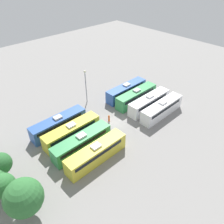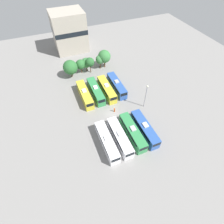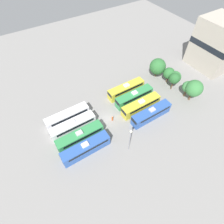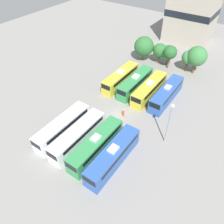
{
  "view_description": "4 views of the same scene",
  "coord_description": "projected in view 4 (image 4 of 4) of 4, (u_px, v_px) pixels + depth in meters",
  "views": [
    {
      "loc": [
        -25.83,
        24.93,
        28.56
      ],
      "look_at": [
        -0.42,
        0.84,
        3.26
      ],
      "focal_mm": 35.0,
      "sensor_mm": 36.0,
      "label": 1
    },
    {
      "loc": [
        -12.92,
        -31.42,
        38.7
      ],
      "look_at": [
        -0.57,
        -1.14,
        2.12
      ],
      "focal_mm": 28.0,
      "sensor_mm": 36.0,
      "label": 2
    },
    {
      "loc": [
        23.99,
        -14.15,
        37.61
      ],
      "look_at": [
        -0.42,
        1.19,
        1.65
      ],
      "focal_mm": 28.0,
      "sensor_mm": 36.0,
      "label": 3
    },
    {
      "loc": [
        16.69,
        -26.15,
        28.42
      ],
      "look_at": [
        -0.11,
        -1.91,
        2.26
      ],
      "focal_mm": 35.0,
      "sensor_mm": 36.0,
      "label": 4
    }
  ],
  "objects": [
    {
      "name": "tree_0",
      "position": [
        144.0,
        46.0,
        55.89
      ],
      "size": [
        5.02,
        5.02,
        6.44
      ],
      "color": "brown",
      "rests_on": "ground_plane"
    },
    {
      "name": "bus_6",
      "position": [
        149.0,
        89.0,
        45.79
      ],
      "size": [
        2.57,
        11.49,
        3.42
      ],
      "color": "gold",
      "rests_on": "ground_plane"
    },
    {
      "name": "bus_0",
      "position": [
        63.0,
        127.0,
        37.46
      ],
      "size": [
        2.57,
        11.49,
        3.42
      ],
      "color": "white",
      "rests_on": "ground_plane"
    },
    {
      "name": "ground_plane",
      "position": [
        118.0,
        116.0,
        42.05
      ],
      "size": [
        123.95,
        123.95,
        0.0
      ],
      "primitive_type": "plane",
      "color": "gray"
    },
    {
      "name": "bus_7",
      "position": [
        167.0,
        94.0,
        44.53
      ],
      "size": [
        2.57,
        11.49,
        3.42
      ],
      "color": "#2D56A8",
      "rests_on": "ground_plane"
    },
    {
      "name": "tree_2",
      "position": [
        168.0,
        53.0,
        54.66
      ],
      "size": [
        3.64,
        3.64,
        5.14
      ],
      "color": "brown",
      "rests_on": "ground_plane"
    },
    {
      "name": "tree_1",
      "position": [
        160.0,
        50.0,
        55.27
      ],
      "size": [
        3.46,
        3.46,
        5.18
      ],
      "color": "brown",
      "rests_on": "ground_plane"
    },
    {
      "name": "bus_1",
      "position": [
        78.0,
        135.0,
        35.97
      ],
      "size": [
        2.57,
        11.49,
        3.42
      ],
      "color": "white",
      "rests_on": "ground_plane"
    },
    {
      "name": "bus_5",
      "position": [
        135.0,
        82.0,
        47.55
      ],
      "size": [
        2.57,
        11.49,
        3.42
      ],
      "color": "#338C4C",
      "rests_on": "ground_plane"
    },
    {
      "name": "bus_3",
      "position": [
        113.0,
        155.0,
        32.9
      ],
      "size": [
        2.57,
        11.49,
        3.42
      ],
      "color": "#2D56A8",
      "rests_on": "ground_plane"
    },
    {
      "name": "depot_building",
      "position": [
        192.0,
        14.0,
        63.32
      ],
      "size": [
        12.82,
        10.81,
        15.28
      ],
      "color": "#B2A899",
      "rests_on": "ground_plane"
    },
    {
      "name": "light_pole",
      "position": [
        170.0,
        117.0,
        33.62
      ],
      "size": [
        0.6,
        0.6,
        8.13
      ],
      "color": "gray",
      "rests_on": "ground_plane"
    },
    {
      "name": "tree_5",
      "position": [
        197.0,
        56.0,
        50.83
      ],
      "size": [
        4.68,
        4.68,
        6.77
      ],
      "color": "brown",
      "rests_on": "ground_plane"
    },
    {
      "name": "bus_2",
      "position": [
        96.0,
        144.0,
        34.5
      ],
      "size": [
        2.57,
        11.49,
        3.42
      ],
      "color": "#338C4C",
      "rests_on": "ground_plane"
    },
    {
      "name": "worker_person",
      "position": [
        123.0,
        113.0,
        41.45
      ],
      "size": [
        0.36,
        0.36,
        1.66
      ],
      "color": "#CC4C19",
      "rests_on": "ground_plane"
    },
    {
      "name": "tree_3",
      "position": [
        170.0,
        52.0,
        52.67
      ],
      "size": [
        3.25,
        3.25,
        5.9
      ],
      "color": "brown",
      "rests_on": "ground_plane"
    },
    {
      "name": "tree_4",
      "position": [
        189.0,
        57.0,
        52.0
      ],
      "size": [
        3.21,
        3.21,
        5.31
      ],
      "color": "brown",
      "rests_on": "ground_plane"
    },
    {
      "name": "bus_4",
      "position": [
        121.0,
        78.0,
        49.01
      ],
      "size": [
        2.57,
        11.49,
        3.42
      ],
      "color": "gold",
      "rests_on": "ground_plane"
    }
  ]
}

